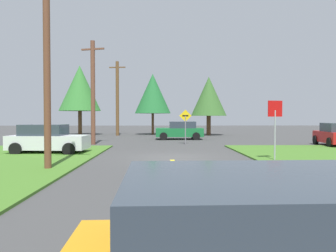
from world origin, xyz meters
TOP-DOWN VIEW (x-y plane):
  - ground_plane at (0.00, 0.00)m, footprint 120.00×120.00m
  - lane_stripe_center at (0.00, -8.00)m, footprint 0.20×14.00m
  - stop_sign at (4.68, -1.62)m, footprint 0.72×0.21m
  - car_approaching_junction at (1.19, 13.15)m, footprint 4.27×2.22m
  - parked_car_near_building at (-6.82, 1.76)m, footprint 4.31×2.18m
  - car_on_crossroad at (11.60, 5.88)m, footprint 2.37×4.02m
  - utility_pole_near at (-4.87, -3.87)m, footprint 1.80×0.32m
  - utility_pole_mid at (-5.55, 7.74)m, footprint 1.77×0.59m
  - utility_pole_far at (-5.30, 19.34)m, footprint 1.80×0.39m
  - direction_sign at (1.28, 7.76)m, footprint 0.90×0.10m
  - oak_tree_left at (-9.69, 20.60)m, footprint 4.64×4.64m
  - pine_tree_center at (-1.49, 21.16)m, footprint 4.14×4.14m
  - oak_tree_right at (4.76, 19.68)m, footprint 3.93×3.93m

SIDE VIEW (x-z plane):
  - ground_plane at x=0.00m, z-range 0.00..0.00m
  - lane_stripe_center at x=0.00m, z-range 0.00..0.01m
  - car_on_crossroad at x=11.60m, z-range -0.01..1.61m
  - parked_car_near_building at x=-6.82m, z-range -0.01..1.61m
  - car_approaching_junction at x=1.19m, z-range 0.00..1.62m
  - direction_sign at x=1.28m, z-range 0.31..2.89m
  - stop_sign at x=4.68m, z-range 0.56..3.35m
  - utility_pole_mid at x=-5.55m, z-range 0.10..7.72m
  - utility_pole_far at x=-5.30m, z-range 0.09..8.17m
  - oak_tree_right at x=4.76m, z-range 1.06..7.55m
  - utility_pole_near at x=-4.87m, z-range 0.15..8.71m
  - pine_tree_center at x=-1.49m, z-range 1.22..8.21m
  - oak_tree_left at x=-9.69m, z-range 1.34..9.17m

